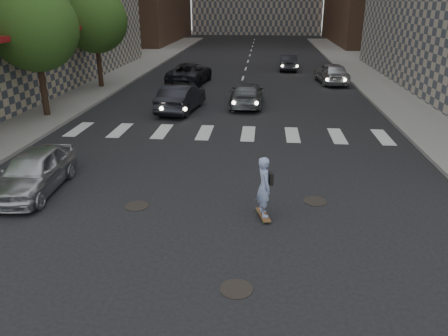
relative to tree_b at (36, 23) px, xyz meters
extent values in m
plane|color=black|center=(9.45, -11.14, -4.65)|extent=(160.00, 160.00, 0.00)
cube|color=gray|center=(-5.05, 8.86, -4.57)|extent=(13.00, 80.00, 0.15)
cube|color=maroon|center=(-0.95, -1.14, -0.55)|extent=(1.60, 14.00, 0.25)
cube|color=black|center=(20.65, 2.86, -2.65)|extent=(0.30, 18.00, 4.00)
cylinder|color=#382619|center=(-0.05, -0.14, -3.10)|extent=(0.32, 0.32, 2.80)
sphere|color=#284918|center=(-0.05, -0.14, -0.20)|extent=(4.20, 4.20, 4.20)
sphere|color=#284918|center=(0.15, 0.46, 0.70)|extent=(2.80, 2.80, 2.80)
cylinder|color=#382619|center=(-0.05, 7.86, -3.10)|extent=(0.32, 0.32, 2.80)
sphere|color=#284918|center=(-0.05, 7.86, -0.20)|extent=(4.20, 4.20, 4.20)
sphere|color=#284918|center=(0.15, 8.46, 0.70)|extent=(2.80, 2.80, 2.80)
cylinder|color=black|center=(10.65, -13.64, -4.64)|extent=(0.70, 0.70, 0.02)
cylinder|color=black|center=(7.45, -9.94, -4.64)|extent=(0.70, 0.70, 0.02)
cylinder|color=black|center=(12.75, -9.14, -4.64)|extent=(0.70, 0.70, 0.02)
cube|color=brown|center=(11.19, -10.31, -4.56)|extent=(0.46, 0.93, 0.02)
cylinder|color=green|center=(11.20, -10.64, -4.62)|extent=(0.05, 0.07, 0.06)
cylinder|color=green|center=(11.36, -10.60, -4.62)|extent=(0.05, 0.07, 0.06)
cylinder|color=green|center=(11.03, -10.02, -4.62)|extent=(0.05, 0.07, 0.06)
cylinder|color=green|center=(11.18, -9.98, -4.62)|extent=(0.05, 0.07, 0.06)
imported|color=#7E96B8|center=(11.19, -10.31, -3.70)|extent=(0.56, 0.71, 1.71)
cube|color=black|center=(11.35, -10.21, -3.49)|extent=(0.17, 0.30, 0.32)
imported|color=#B3B7BB|center=(3.95, -9.14, -3.97)|extent=(1.76, 4.02, 1.35)
imported|color=black|center=(6.64, 1.86, -3.90)|extent=(2.14, 4.67, 1.48)
imported|color=#525559|center=(10.15, 3.50, -3.99)|extent=(1.98, 4.57, 1.31)
imported|color=black|center=(5.72, 10.24, -3.91)|extent=(2.91, 5.48, 1.47)
imported|color=#B3B5BA|center=(15.95, 11.14, -3.89)|extent=(2.30, 4.64, 1.52)
imported|color=black|center=(13.16, 17.43, -3.98)|extent=(1.56, 4.11, 1.34)
camera|label=1|loc=(11.09, -21.30, 1.08)|focal=35.00mm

